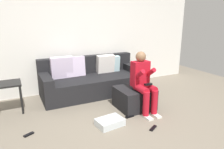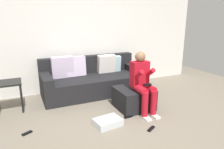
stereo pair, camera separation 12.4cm
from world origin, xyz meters
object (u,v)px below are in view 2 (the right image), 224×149
at_px(storage_bin, 108,122).
at_px(side_table, 8,87).
at_px(couch_sectional, 92,80).
at_px(ottoman, 134,98).
at_px(person_seated, 143,81).
at_px(remote_by_storage_bin, 128,117).
at_px(remote_near_ottoman, 151,129).
at_px(remote_under_side_table, 27,133).

relative_size(storage_bin, side_table, 0.76).
distance_m(couch_sectional, ottoman, 1.23).
distance_m(person_seated, remote_by_storage_bin, 0.69).
bearing_deg(remote_near_ottoman, person_seated, 40.99).
distance_m(side_table, remote_by_storage_bin, 2.27).
bearing_deg(person_seated, side_table, 154.75).
height_order(couch_sectional, side_table, couch_sectional).
distance_m(side_table, remote_near_ottoman, 2.67).
distance_m(person_seated, remote_near_ottoman, 0.89).
height_order(remote_by_storage_bin, remote_under_side_table, same).
distance_m(couch_sectional, storage_bin, 1.61).
xyz_separation_m(person_seated, remote_near_ottoman, (-0.22, -0.63, -0.58)).
relative_size(couch_sectional, remote_by_storage_bin, 14.16).
bearing_deg(person_seated, remote_by_storage_bin, -160.63).
height_order(ottoman, remote_by_storage_bin, ottoman).
bearing_deg(remote_near_ottoman, couch_sectional, 68.58).
relative_size(storage_bin, remote_near_ottoman, 2.36).
bearing_deg(remote_near_ottoman, remote_by_storage_bin, 74.73).
height_order(person_seated, remote_near_ottoman, person_seated).
bearing_deg(ottoman, remote_by_storage_bin, -132.32).
xyz_separation_m(side_table, remote_near_ottoman, (2.02, -1.69, -0.45)).
distance_m(side_table, remote_under_side_table, 1.13).
bearing_deg(remote_under_side_table, person_seated, -27.64).
bearing_deg(remote_by_storage_bin, remote_under_side_table, 168.81).
bearing_deg(remote_near_ottoman, storage_bin, 115.03).
distance_m(ottoman, remote_by_storage_bin, 0.47).
xyz_separation_m(ottoman, remote_by_storage_bin, (-0.29, -0.32, -0.19)).
height_order(remote_near_ottoman, remote_under_side_table, same).
bearing_deg(remote_under_side_table, couch_sectional, 14.24).
distance_m(remote_near_ottoman, remote_by_storage_bin, 0.52).
xyz_separation_m(person_seated, side_table, (-2.24, 1.06, -0.13)).
xyz_separation_m(ottoman, remote_near_ottoman, (-0.16, -0.82, -0.19)).
relative_size(couch_sectional, remote_under_side_table, 14.88).
distance_m(person_seated, remote_under_side_table, 2.09).
distance_m(ottoman, storage_bin, 0.85).
xyz_separation_m(storage_bin, remote_by_storage_bin, (0.44, 0.10, -0.05)).
bearing_deg(ottoman, storage_bin, -149.97).
height_order(ottoman, remote_under_side_table, ottoman).
height_order(storage_bin, side_table, side_table).
bearing_deg(remote_under_side_table, ottoman, -21.99).
distance_m(couch_sectional, side_table, 1.76).
height_order(couch_sectional, remote_under_side_table, couch_sectional).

